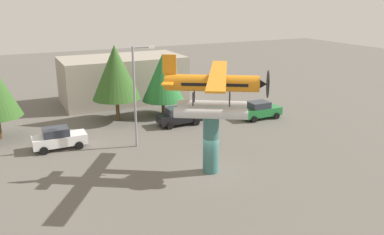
{
  "coord_description": "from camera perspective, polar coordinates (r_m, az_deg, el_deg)",
  "views": [
    {
      "loc": [
        -12.29,
        -22.44,
        11.83
      ],
      "look_at": [
        0.0,
        3.0,
        3.16
      ],
      "focal_mm": 36.98,
      "sensor_mm": 36.0,
      "label": 1
    }
  ],
  "objects": [
    {
      "name": "ground_plane",
      "position": [
        28.18,
        2.68,
        -7.78
      ],
      "size": [
        140.0,
        140.0,
        0.0
      ],
      "primitive_type": "plane",
      "color": "#605B54"
    },
    {
      "name": "display_pedestal",
      "position": [
        27.36,
        2.74,
        -3.77
      ],
      "size": [
        1.1,
        1.1,
        4.21
      ],
      "primitive_type": "cylinder",
      "color": "#386B66",
      "rests_on": "ground"
    },
    {
      "name": "floatplane_monument",
      "position": [
        26.26,
        3.14,
        3.95
      ],
      "size": [
        7.03,
        9.48,
        4.0
      ],
      "rotation": [
        0.0,
        0.0,
        -0.54
      ],
      "color": "silver",
      "rests_on": "display_pedestal"
    },
    {
      "name": "car_near_white",
      "position": [
        33.7,
        -18.66,
        -2.83
      ],
      "size": [
        4.2,
        2.02,
        1.76
      ],
      "color": "white",
      "rests_on": "ground"
    },
    {
      "name": "car_mid_black",
      "position": [
        37.81,
        -1.91,
        0.22
      ],
      "size": [
        4.2,
        2.02,
        1.76
      ],
      "color": "black",
      "rests_on": "ground"
    },
    {
      "name": "car_far_green",
      "position": [
        40.37,
        9.79,
        1.07
      ],
      "size": [
        4.2,
        2.02,
        1.76
      ],
      "color": "#237A38",
      "rests_on": "ground"
    },
    {
      "name": "streetlight_primary",
      "position": [
        31.65,
        -7.98,
        3.94
      ],
      "size": [
        1.84,
        0.28,
        8.18
      ],
      "color": "gray",
      "rests_on": "ground"
    },
    {
      "name": "storefront_building",
      "position": [
        47.07,
        -9.94,
        5.49
      ],
      "size": [
        13.83,
        7.34,
        5.19
      ],
      "primitive_type": "cube",
      "color": "#9E9384",
      "rests_on": "ground"
    },
    {
      "name": "tree_east",
      "position": [
        39.01,
        -10.97,
        6.42
      ],
      "size": [
        4.71,
        4.71,
        7.46
      ],
      "color": "brown",
      "rests_on": "ground"
    },
    {
      "name": "tree_center_back",
      "position": [
        40.38,
        -4.26,
        5.79
      ],
      "size": [
        4.28,
        4.28,
        6.35
      ],
      "color": "brown",
      "rests_on": "ground"
    }
  ]
}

